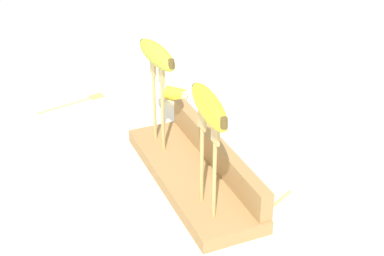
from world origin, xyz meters
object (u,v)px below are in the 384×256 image
Objects in this scene: banana_raised_right at (209,106)px; banana_chunk_near at (176,94)px; fork_stand_left at (158,97)px; fork_stand_right at (208,156)px; fork_fallen_near at (258,218)px; fork_fallen_far at (80,101)px; banana_raised_left at (157,54)px.

banana_raised_right is 0.56m from banana_chunk_near.
banana_raised_right is (0.26, 0.00, 0.10)m from fork_stand_left.
fork_stand_right is 0.53m from banana_chunk_near.
banana_raised_right is at bearing -110.91° from fork_fallen_near.
fork_stand_right is at bearing -110.88° from fork_fallen_near.
fork_stand_right reaches higher than fork_fallen_far.
banana_raised_left is at bearing -180.00° from banana_raised_right.
fork_stand_right reaches higher than banana_chunk_near.
banana_raised_right is (0.26, 0.00, 0.00)m from banana_raised_left.
banana_raised_left is at bearing -178.63° from fork_stand_left.
banana_chunk_near is (-0.53, 0.04, 0.01)m from fork_fallen_near.
banana_chunk_near is at bearing 69.30° from fork_fallen_far.
fork_fallen_near is (0.29, 0.09, -0.14)m from fork_stand_left.
banana_chunk_near is (-0.50, 0.13, -0.22)m from banana_raised_right.
fork_stand_left reaches higher than banana_chunk_near.
banana_raised_left reaches higher than banana_chunk_near.
fork_stand_right is 1.03× the size of fork_fallen_far.
fork_fallen_far is 0.26m from banana_chunk_near.
fork_stand_left is 1.03× the size of fork_fallen_far.
fork_stand_left is 1.15× the size of fork_fallen_near.
banana_raised_left reaches higher than fork_stand_right.
fork_fallen_near is at bearing 17.28° from fork_stand_left.
banana_raised_left is at bearing -162.72° from fork_fallen_near.
fork_fallen_near and fork_fallen_far have the same top height.
fork_stand_right is 0.17m from fork_fallen_near.
fork_fallen_near is at bearing 69.12° from fork_stand_right.
fork_stand_right is (0.26, 0.00, -0.00)m from fork_stand_left.
banana_raised_left is 1.03× the size of fork_fallen_near.
fork_stand_left is 0.34m from fork_fallen_near.
fork_stand_right is at bearing -7.60° from banana_raised_right.
banana_raised_left is 0.99× the size of banana_raised_right.
fork_fallen_near is 0.54m from banana_chunk_near.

